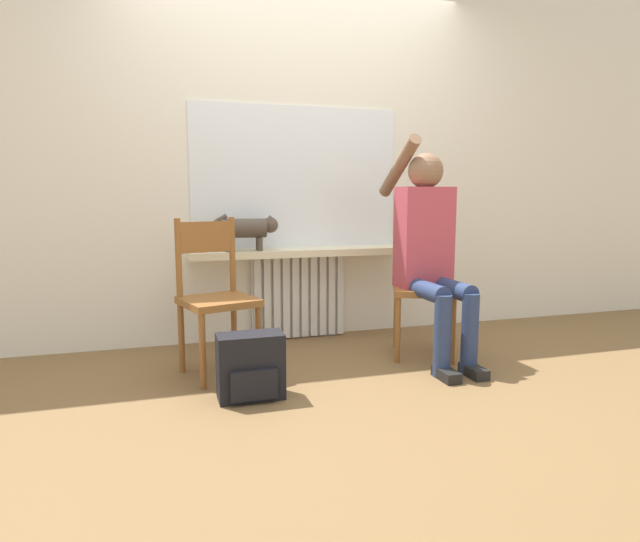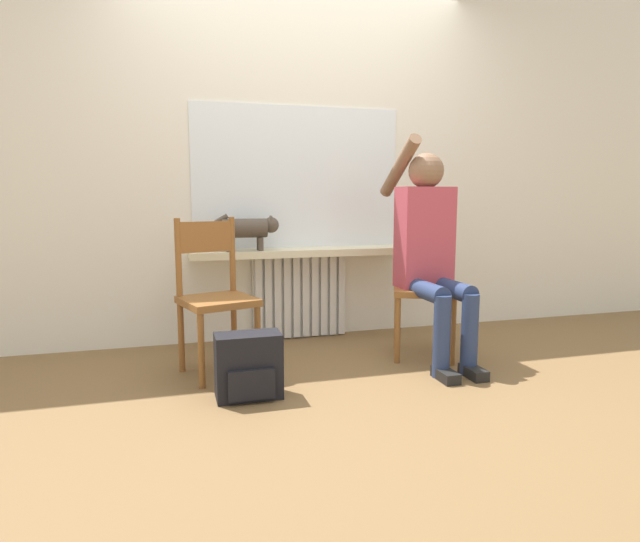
{
  "view_description": "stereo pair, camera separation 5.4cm",
  "coord_description": "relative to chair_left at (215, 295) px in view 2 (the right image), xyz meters",
  "views": [
    {
      "loc": [
        -0.98,
        -2.6,
        1.04
      ],
      "look_at": [
        0.0,
        0.61,
        0.57
      ],
      "focal_mm": 30.0,
      "sensor_mm": 36.0,
      "label": 1
    },
    {
      "loc": [
        -0.92,
        -2.62,
        1.04
      ],
      "look_at": [
        0.0,
        0.61,
        0.57
      ],
      "focal_mm": 30.0,
      "sensor_mm": 36.0,
      "label": 2
    }
  ],
  "objects": [
    {
      "name": "chair_left",
      "position": [
        0.0,
        0.0,
        0.0
      ],
      "size": [
        0.48,
        0.48,
        0.91
      ],
      "rotation": [
        0.0,
        0.0,
        0.29
      ],
      "color": "brown",
      "rests_on": "ground_plane"
    },
    {
      "name": "person",
      "position": [
        1.33,
        -0.1,
        0.26
      ],
      "size": [
        0.36,
        0.97,
        1.42
      ],
      "color": "navy",
      "rests_on": "ground_plane"
    },
    {
      "name": "backpack",
      "position": [
        0.12,
        -0.46,
        -0.3
      ],
      "size": [
        0.34,
        0.21,
        0.34
      ],
      "color": "black",
      "rests_on": "ground_plane"
    },
    {
      "name": "ground_plane",
      "position": [
        0.67,
        -0.5,
        -0.47
      ],
      "size": [
        12.0,
        12.0,
        0.0
      ],
      "primitive_type": "plane",
      "color": "brown"
    },
    {
      "name": "wall_with_window",
      "position": [
        0.67,
        0.73,
        0.88
      ],
      "size": [
        7.0,
        0.06,
        2.7
      ],
      "color": "white",
      "rests_on": "ground_plane"
    },
    {
      "name": "radiator",
      "position": [
        0.67,
        0.65,
        -0.16
      ],
      "size": [
        0.69,
        0.08,
        0.62
      ],
      "color": "silver",
      "rests_on": "ground_plane"
    },
    {
      "name": "chair_right",
      "position": [
        1.34,
        -0.0,
        0.0
      ],
      "size": [
        0.51,
        0.51,
        0.91
      ],
      "rotation": [
        0.0,
        0.0,
        -0.41
      ],
      "color": "brown",
      "rests_on": "ground_plane"
    },
    {
      "name": "window_glass",
      "position": [
        0.67,
        0.69,
        0.7
      ],
      "size": [
        1.51,
        0.01,
        1.01
      ],
      "color": "white",
      "rests_on": "windowsill"
    },
    {
      "name": "windowsill",
      "position": [
        0.67,
        0.57,
        0.17
      ],
      "size": [
        1.58,
        0.26,
        0.05
      ],
      "color": "beige",
      "rests_on": "radiator"
    },
    {
      "name": "cat",
      "position": [
        0.28,
        0.52,
        0.35
      ],
      "size": [
        0.55,
        0.13,
        0.26
      ],
      "color": "#4C4238",
      "rests_on": "windowsill"
    }
  ]
}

